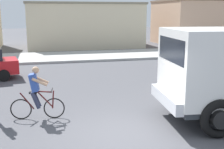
# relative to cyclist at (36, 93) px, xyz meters

# --- Properties ---
(ground_plane) EXTENTS (120.00, 120.00, 0.00)m
(ground_plane) POSITION_rel_cyclist_xyz_m (2.28, -1.87, -0.86)
(ground_plane) COLOR #4C4C51
(sidewalk_far) EXTENTS (80.00, 5.00, 0.16)m
(sidewalk_far) POSITION_rel_cyclist_xyz_m (2.28, 13.04, -0.78)
(sidewalk_far) COLOR #ADADA8
(sidewalk_far) RESTS_ON ground
(cyclist) EXTENTS (1.72, 0.54, 1.72)m
(cyclist) POSITION_rel_cyclist_xyz_m (0.00, 0.00, 0.00)
(cyclist) COLOR black
(cyclist) RESTS_ON ground
(building_mid_block) EXTENTS (11.13, 7.44, 4.32)m
(building_mid_block) POSITION_rel_cyclist_xyz_m (4.72, 20.65, 1.30)
(building_mid_block) COLOR beige
(building_mid_block) RESTS_ON ground
(building_corner_right) EXTENTS (7.25, 7.52, 4.70)m
(building_corner_right) POSITION_rel_cyclist_xyz_m (16.69, 19.69, 1.49)
(building_corner_right) COLOR tan
(building_corner_right) RESTS_ON ground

